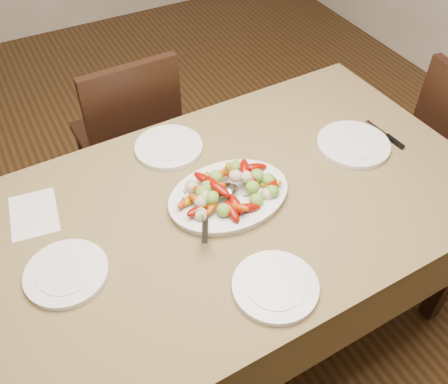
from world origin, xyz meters
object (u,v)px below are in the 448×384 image
(chair_far, at_px, (126,135))
(plate_left, at_px, (66,273))
(dining_table, at_px, (224,272))
(serving_platter, at_px, (229,197))
(plate_right, at_px, (353,145))
(plate_near, at_px, (275,287))
(plate_far, at_px, (169,147))

(chair_far, relative_size, plate_left, 3.84)
(dining_table, xyz_separation_m, chair_far, (-0.08, 0.87, 0.10))
(serving_platter, bearing_deg, plate_right, 2.59)
(dining_table, bearing_deg, plate_left, -176.40)
(serving_platter, height_order, plate_left, serving_platter)
(dining_table, height_order, plate_left, plate_left)
(chair_far, height_order, plate_right, chair_far)
(chair_far, height_order, plate_near, chair_far)
(plate_far, height_order, plate_near, same)
(plate_left, relative_size, plate_near, 0.98)
(plate_left, distance_m, plate_right, 1.12)
(serving_platter, distance_m, plate_left, 0.57)
(plate_left, bearing_deg, serving_platter, 5.00)
(plate_right, height_order, plate_near, same)
(dining_table, bearing_deg, plate_far, 97.60)
(chair_far, bearing_deg, serving_platter, 94.96)
(dining_table, relative_size, serving_platter, 4.45)
(serving_platter, relative_size, plate_near, 1.64)
(plate_left, xyz_separation_m, plate_near, (0.52, -0.33, 0.00))
(serving_platter, bearing_deg, plate_left, -175.00)
(chair_far, xyz_separation_m, plate_near, (0.05, -1.23, 0.29))
(plate_far, xyz_separation_m, plate_near, (0.02, -0.72, 0.00))
(chair_far, bearing_deg, plate_left, 60.54)
(dining_table, xyz_separation_m, serving_platter, (0.03, 0.02, 0.39))
(plate_far, bearing_deg, dining_table, -82.40)
(plate_far, bearing_deg, plate_near, -88.28)
(chair_far, distance_m, plate_near, 1.26)
(plate_left, xyz_separation_m, plate_right, (1.12, 0.07, 0.00))
(plate_far, bearing_deg, plate_left, -142.01)
(dining_table, distance_m, plate_right, 0.70)
(dining_table, distance_m, plate_far, 0.53)
(serving_platter, bearing_deg, dining_table, -149.42)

